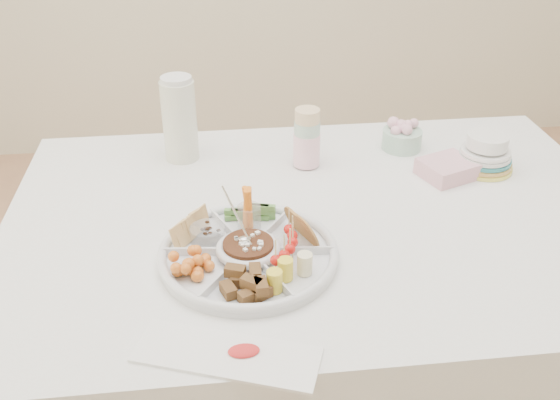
{
  "coord_description": "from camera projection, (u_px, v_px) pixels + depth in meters",
  "views": [
    {
      "loc": [
        -0.25,
        -1.26,
        1.56
      ],
      "look_at": [
        -0.11,
        -0.07,
        0.84
      ],
      "focal_mm": 40.0,
      "sensor_mm": 36.0,
      "label": 1
    }
  ],
  "objects": [
    {
      "name": "banana_tomato",
      "position": [
        303.0,
        255.0,
        1.26
      ],
      "size": [
        0.11,
        0.11,
        0.08
      ],
      "primitive_type": null,
      "rotation": [
        0.0,
        0.0,
        -0.1
      ],
      "color": "#D8C453",
      "rests_on": "party_tray"
    },
    {
      "name": "dining_table",
      "position": [
        317.0,
        330.0,
        1.7
      ],
      "size": [
        1.52,
        1.02,
        0.76
      ],
      "primitive_type": "cube",
      "color": "white",
      "rests_on": "floor"
    },
    {
      "name": "placemat",
      "position": [
        227.0,
        355.0,
        1.1
      ],
      "size": [
        0.35,
        0.21,
        0.01
      ],
      "primitive_type": "cube",
      "rotation": [
        0.0,
        0.0,
        -0.35
      ],
      "color": "white",
      "rests_on": "dining_table"
    },
    {
      "name": "flower_bowl",
      "position": [
        402.0,
        135.0,
        1.79
      ],
      "size": [
        0.13,
        0.13,
        0.08
      ],
      "primitive_type": "cylinder",
      "rotation": [
        0.0,
        0.0,
        -0.15
      ],
      "color": "#AEC5B4",
      "rests_on": "dining_table"
    },
    {
      "name": "granola_chunks",
      "position": [
        246.0,
        285.0,
        1.21
      ],
      "size": [
        0.12,
        0.12,
        0.05
      ],
      "primitive_type": null,
      "rotation": [
        0.0,
        0.0,
        -0.1
      ],
      "color": "brown",
      "rests_on": "party_tray"
    },
    {
      "name": "thermos",
      "position": [
        179.0,
        118.0,
        1.7
      ],
      "size": [
        0.12,
        0.12,
        0.24
      ],
      "primitive_type": "cylinder",
      "rotation": [
        0.0,
        0.0,
        -0.29
      ],
      "color": "beige",
      "rests_on": "dining_table"
    },
    {
      "name": "plate_stack",
      "position": [
        485.0,
        152.0,
        1.68
      ],
      "size": [
        0.19,
        0.19,
        0.1
      ],
      "primitive_type": "cylinder",
      "rotation": [
        0.0,
        0.0,
        0.23
      ],
      "color": "yellow",
      "rests_on": "dining_table"
    },
    {
      "name": "cherries",
      "position": [
        192.0,
        265.0,
        1.27
      ],
      "size": [
        0.12,
        0.12,
        0.04
      ],
      "primitive_type": null,
      "rotation": [
        0.0,
        0.0,
        -0.1
      ],
      "color": "orange",
      "rests_on": "party_tray"
    },
    {
      "name": "pita_raisins",
      "position": [
        198.0,
        227.0,
        1.38
      ],
      "size": [
        0.12,
        0.12,
        0.06
      ],
      "primitive_type": null,
      "rotation": [
        0.0,
        0.0,
        -0.1
      ],
      "color": "tan",
      "rests_on": "party_tray"
    },
    {
      "name": "cup_stack",
      "position": [
        307.0,
        132.0,
        1.67
      ],
      "size": [
        0.09,
        0.09,
        0.2
      ],
      "primitive_type": "cylinder",
      "rotation": [
        0.0,
        0.0,
        0.26
      ],
      "color": "silver",
      "rests_on": "dining_table"
    },
    {
      "name": "carrot_cucumber",
      "position": [
        249.0,
        203.0,
        1.42
      ],
      "size": [
        0.11,
        0.11,
        0.09
      ],
      "primitive_type": null,
      "rotation": [
        0.0,
        0.0,
        -0.1
      ],
      "color": "orange",
      "rests_on": "party_tray"
    },
    {
      "name": "tortillas",
      "position": [
        300.0,
        226.0,
        1.38
      ],
      "size": [
        0.11,
        0.11,
        0.06
      ],
      "primitive_type": null,
      "rotation": [
        0.0,
        0.0,
        -0.1
      ],
      "color": "#C48A38",
      "rests_on": "party_tray"
    },
    {
      "name": "party_tray",
      "position": [
        248.0,
        251.0,
        1.33
      ],
      "size": [
        0.42,
        0.42,
        0.04
      ],
      "primitive_type": "cylinder",
      "rotation": [
        0.0,
        0.0,
        -0.1
      ],
      "color": "white",
      "rests_on": "dining_table"
    },
    {
      "name": "napkin_stack",
      "position": [
        447.0,
        169.0,
        1.66
      ],
      "size": [
        0.17,
        0.16,
        0.04
      ],
      "primitive_type": "cube",
      "rotation": [
        0.0,
        0.0,
        0.36
      ],
      "color": "#DFA3B0",
      "rests_on": "dining_table"
    },
    {
      "name": "bean_dip",
      "position": [
        248.0,
        249.0,
        1.33
      ],
      "size": [
        0.12,
        0.12,
        0.04
      ],
      "primitive_type": "cylinder",
      "rotation": [
        0.0,
        0.0,
        -0.1
      ],
      "color": "black",
      "rests_on": "party_tray"
    }
  ]
}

